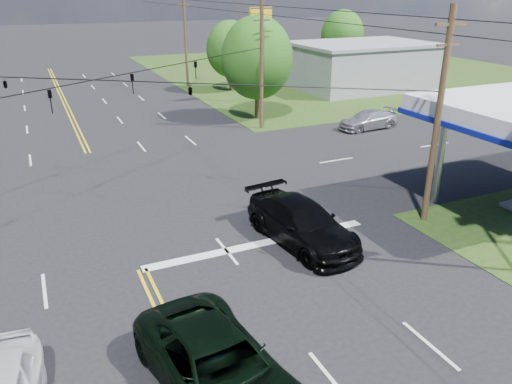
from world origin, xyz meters
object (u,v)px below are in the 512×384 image
pole_se (438,117)px  pole_right_far (185,38)px  retail_ne (362,67)px  suv_black (302,223)px  tree_far_r (342,35)px  pole_ne (262,63)px  tree_right_b (230,49)px  tree_right_a (257,58)px  pickup_dkgreen (218,368)px

pole_se → pole_right_far: (0.00, 37.00, 0.25)m
retail_ne → suv_black: (-23.27, -28.50, -1.32)m
tree_far_r → pole_ne: bearing=-135.0°
pole_right_far → suv_black: 37.28m
tree_right_b → suv_black: (-9.77, -32.50, -3.34)m
tree_right_a → pole_ne: bearing=-108.4°
pole_se → pole_right_far: bearing=90.0°
pole_ne → tree_right_b: (3.50, 15.00, -0.70)m
pole_ne → pickup_dkgreen: (-12.50, -24.15, -4.06)m
pole_se → pole_ne: size_ratio=1.00×
pole_ne → tree_right_a: size_ratio=1.16×
pole_right_far → suv_black: size_ratio=1.65×
tree_right_b → pickup_dkgreen: (-16.00, -39.15, -3.36)m
retail_ne → pole_ne: (-17.00, -11.00, 2.72)m
tree_right_b → pole_right_far: bearing=131.2°
pickup_dkgreen → pole_se: bearing=19.2°
suv_black → tree_far_r: bearing=47.7°
tree_right_b → pole_se: bearing=-96.1°
pickup_dkgreen → suv_black: (6.23, 6.65, 0.02)m
pole_right_far → tree_right_b: pole_right_far is taller
pickup_dkgreen → suv_black: suv_black is taller
retail_ne → pole_se: (-17.00, -29.00, 2.72)m
pole_right_far → tree_right_a: pole_right_far is taller
retail_ne → suv_black: 36.82m
pole_se → pickup_dkgreen: 14.51m
retail_ne → tree_far_r: (4.00, 10.00, 2.34)m
pole_ne → pickup_dkgreen: size_ratio=1.54×
retail_ne → tree_right_b: tree_right_b is taller
retail_ne → tree_far_r: tree_far_r is taller
pole_right_far → suv_black: (-6.27, -36.50, -4.29)m
pole_se → suv_black: size_ratio=1.56×
tree_far_r → suv_black: size_ratio=1.26×
tree_right_b → tree_far_r: (17.50, 6.00, 0.33)m
tree_far_r → pickup_dkgreen: size_ratio=1.23×
pole_right_far → tree_far_r: 21.10m
pole_ne → tree_right_b: pole_ne is taller
pole_se → pole_ne: bearing=90.0°
pole_se → tree_far_r: pole_se is taller
pole_ne → tree_right_a: 3.16m
pole_se → tree_right_b: pole_se is taller
pole_ne → tree_right_b: 15.42m
suv_black → pole_ne: bearing=63.3°
tree_far_r → pickup_dkgreen: tree_far_r is taller
pole_right_far → suv_black: pole_right_far is taller
pole_se → tree_right_a: pole_se is taller
pole_right_far → pickup_dkgreen: 45.13m
pole_ne → tree_far_r: 29.70m
tree_right_b → pickup_dkgreen: 42.42m
pole_ne → pole_right_far: size_ratio=0.95×
tree_right_a → retail_ne: bearing=26.6°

